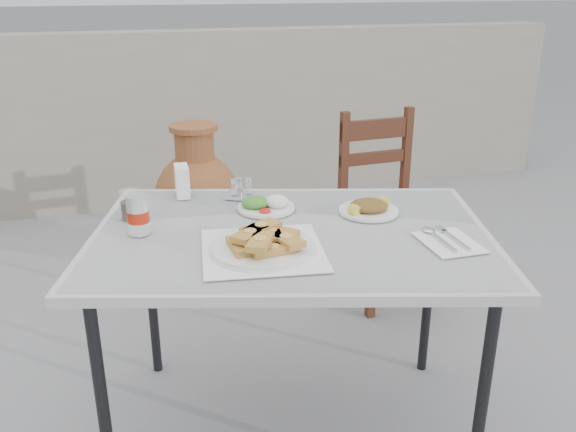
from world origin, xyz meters
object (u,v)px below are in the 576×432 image
object	(u,v)px
soda_can	(138,214)
pide_plate	(262,240)
salad_chopped_plate	(369,208)
napkin_holder	(182,181)
cafe_table	(291,246)
condiment_caddy	(240,190)
salad_rice_plate	(265,204)
chair	(386,204)
terracotta_urn	(198,207)
cola_glass	(130,206)

from	to	relation	value
soda_can	pide_plate	bearing A→B (deg)	-35.27
salad_chopped_plate	napkin_holder	xyz separation A→B (m)	(-0.59, 0.36, 0.04)
cafe_table	condiment_caddy	xyz separation A→B (m)	(-0.09, 0.36, 0.08)
salad_rice_plate	salad_chopped_plate	world-z (taller)	salad_rice_plate
condiment_caddy	chair	size ratio (longest dim) A/B	0.14
soda_can	terracotta_urn	world-z (taller)	soda_can
cola_glass	cafe_table	bearing A→B (deg)	-28.14
chair	cola_glass	bearing A→B (deg)	-157.44
cola_glass	napkin_holder	bearing A→B (deg)	41.99
salad_chopped_plate	napkin_holder	distance (m)	0.69
soda_can	napkin_holder	distance (m)	0.37
soda_can	cola_glass	world-z (taller)	soda_can
salad_chopped_plate	terracotta_urn	xyz separation A→B (m)	(-0.42, 1.25, -0.40)
salad_chopped_plate	condiment_caddy	world-z (taller)	condiment_caddy
napkin_holder	chair	distance (m)	1.18
salad_rice_plate	napkin_holder	xyz separation A→B (m)	(-0.26, 0.23, 0.04)
terracotta_urn	soda_can	bearing A→B (deg)	-106.30
terracotta_urn	condiment_caddy	bearing A→B (deg)	-88.41
soda_can	chair	size ratio (longest dim) A/B	0.14
chair	salad_chopped_plate	bearing A→B (deg)	-123.37
pide_plate	condiment_caddy	world-z (taller)	condiment_caddy
salad_chopped_plate	soda_can	xyz separation A→B (m)	(-0.77, 0.04, 0.05)
pide_plate	cola_glass	xyz separation A→B (m)	(-0.36, 0.38, 0.01)
pide_plate	salad_chopped_plate	bearing A→B (deg)	25.07
cola_glass	chair	xyz separation A→B (m)	(1.24, 0.60, -0.33)
salad_chopped_plate	terracotta_urn	bearing A→B (deg)	108.37
condiment_caddy	cola_glass	bearing A→B (deg)	-165.58
salad_rice_plate	chair	size ratio (longest dim) A/B	0.21
salad_chopped_plate	condiment_caddy	distance (m)	0.48
salad_chopped_plate	napkin_holder	bearing A→B (deg)	148.72
terracotta_urn	chair	bearing A→B (deg)	-28.68
soda_can	terracotta_urn	distance (m)	1.34
cafe_table	salad_chopped_plate	xyz separation A→B (m)	(0.30, 0.08, 0.07)
pide_plate	chair	xyz separation A→B (m)	(0.88, 0.98, -0.32)
salad_rice_plate	napkin_holder	bearing A→B (deg)	138.69
salad_chopped_plate	chair	distance (m)	0.95
cola_glass	condiment_caddy	distance (m)	0.41
salad_rice_plate	salad_chopped_plate	size ratio (longest dim) A/B	0.97
salad_rice_plate	cola_glass	size ratio (longest dim) A/B	2.04
napkin_holder	condiment_caddy	xyz separation A→B (m)	(0.20, -0.08, -0.03)
condiment_caddy	terracotta_urn	xyz separation A→B (m)	(-0.03, 0.97, -0.41)
pide_plate	napkin_holder	distance (m)	0.58
cola_glass	terracotta_urn	world-z (taller)	cola_glass
cafe_table	soda_can	xyz separation A→B (m)	(-0.47, 0.12, 0.12)
cafe_table	cola_glass	distance (m)	0.56
cola_glass	chair	distance (m)	1.42
salad_chopped_plate	condiment_caddy	xyz separation A→B (m)	(-0.39, 0.28, 0.01)
cola_glass	napkin_holder	distance (m)	0.27
salad_chopped_plate	napkin_holder	size ratio (longest dim) A/B	1.79
cola_glass	pide_plate	bearing A→B (deg)	-46.77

